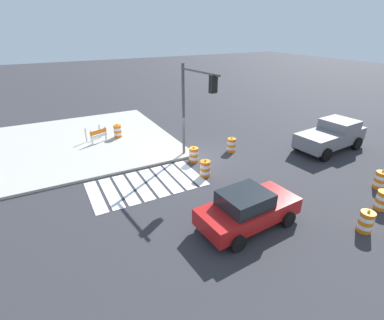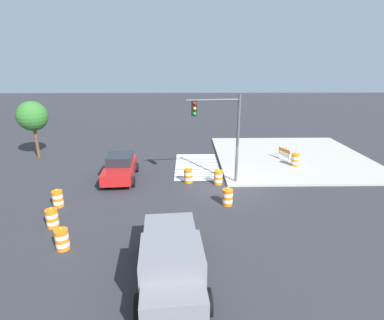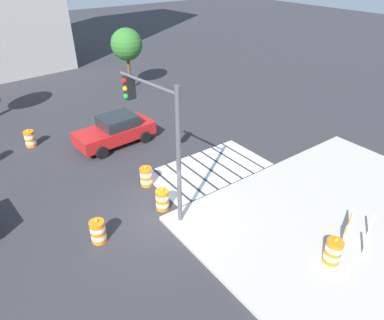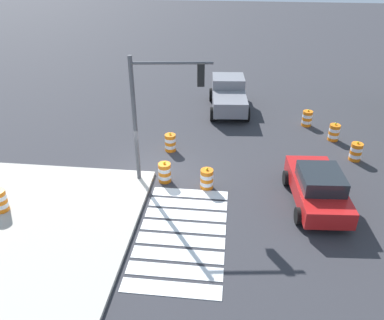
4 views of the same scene
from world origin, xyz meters
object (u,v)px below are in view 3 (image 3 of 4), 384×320
traffic_light_pole (157,124)px  street_tree_streetside_near (127,45)px  traffic_barrel_on_sidewalk (333,251)px  sports_car (115,130)px  traffic_barrel_median_near (146,176)px  traffic_barrel_near_corner (30,139)px  traffic_barrel_lane_center (162,200)px  construction_barricade (353,227)px  traffic_barrel_median_far (98,231)px

traffic_light_pole → street_tree_streetside_near: traffic_light_pole is taller
traffic_barrel_on_sidewalk → sports_car: bearing=99.3°
traffic_barrel_on_sidewalk → street_tree_streetside_near: bearing=81.8°
sports_car → traffic_barrel_median_near: bearing=-98.6°
traffic_barrel_near_corner → traffic_barrel_median_near: same height
traffic_barrel_near_corner → street_tree_streetside_near: size_ratio=0.22×
traffic_barrel_lane_center → street_tree_streetside_near: bearing=67.3°
construction_barricade → traffic_light_pole: traffic_light_pole is taller
traffic_barrel_median_near → traffic_barrel_lane_center: same height
traffic_barrel_on_sidewalk → construction_barricade: traffic_barrel_on_sidewalk is taller
traffic_barrel_median_far → traffic_light_pole: 4.49m
sports_car → traffic_light_pole: bearing=-99.4°
traffic_barrel_median_far → street_tree_streetside_near: (8.86, 14.40, 2.93)m
sports_car → street_tree_streetside_near: (4.93, 7.75, 2.57)m
traffic_barrel_median_near → traffic_barrel_median_far: 3.88m
sports_car → traffic_barrel_median_far: 7.73m
sports_car → traffic_light_pole: size_ratio=0.80×
traffic_barrel_median_near → sports_car: bearing=81.4°
traffic_barrel_median_far → traffic_barrel_lane_center: same height
sports_car → traffic_barrel_median_far: sports_car is taller
construction_barricade → street_tree_streetside_near: size_ratio=0.31×
traffic_barrel_median_far → construction_barricade: (7.43, -5.56, 0.27)m
traffic_barrel_near_corner → traffic_barrel_median_far: 9.19m
traffic_barrel_median_far → traffic_barrel_lane_center: (2.93, 0.22, 0.00)m
traffic_barrel_near_corner → traffic_barrel_on_sidewalk: traffic_barrel_on_sidewalk is taller
traffic_barrel_median_far → construction_barricade: construction_barricade is taller
traffic_barrel_lane_center → traffic_barrel_on_sidewalk: 6.72m
traffic_barrel_median_far → traffic_barrel_on_sidewalk: traffic_barrel_on_sidewalk is taller
sports_car → traffic_barrel_lane_center: (-1.01, -6.43, -0.36)m
sports_car → construction_barricade: size_ratio=3.08×
construction_barricade → traffic_barrel_near_corner: bearing=116.8°
traffic_barrel_near_corner → construction_barricade: (7.46, -14.75, 0.27)m
traffic_barrel_median_near → street_tree_streetside_near: street_tree_streetside_near is taller
sports_car → traffic_barrel_on_sidewalk: 12.60m
traffic_light_pole → street_tree_streetside_near: bearing=67.1°
sports_car → traffic_barrel_on_sidewalk: size_ratio=4.33×
traffic_barrel_median_near → traffic_barrel_median_far: size_ratio=1.00×
traffic_barrel_median_near → traffic_barrel_on_sidewalk: size_ratio=1.00×
traffic_barrel_lane_center → construction_barricade: size_ratio=0.71×
traffic_barrel_on_sidewalk → traffic_light_pole: (-3.10, 5.98, 3.31)m
traffic_barrel_median_far → street_tree_streetside_near: size_ratio=0.22×
sports_car → traffic_barrel_on_sidewalk: bearing=-80.7°
traffic_barrel_lane_center → traffic_barrel_median_far: bearing=-175.8°
traffic_barrel_median_near → street_tree_streetside_near: (5.61, 12.27, 2.93)m
traffic_barrel_median_near → street_tree_streetside_near: 13.81m
traffic_light_pole → construction_barricade: bearing=-51.5°
traffic_barrel_lane_center → traffic_barrel_on_sidewalk: traffic_barrel_on_sidewalk is taller
sports_car → traffic_barrel_near_corner: 4.72m
street_tree_streetside_near → traffic_barrel_median_far: bearing=-121.6°
traffic_barrel_lane_center → construction_barricade: (4.51, -5.78, 0.27)m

